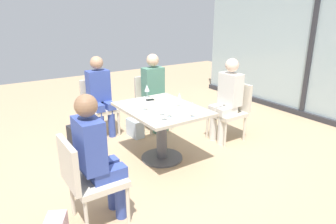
# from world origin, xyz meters

# --- Properties ---
(ground_plane) EXTENTS (12.00, 12.00, 0.00)m
(ground_plane) POSITION_xyz_m (0.00, 0.00, 0.00)
(ground_plane) COLOR tan
(window_wall_backdrop) EXTENTS (5.23, 0.10, 2.70)m
(window_wall_backdrop) POSITION_xyz_m (0.00, 3.20, 1.21)
(window_wall_backdrop) COLOR #A2B7BC
(window_wall_backdrop) RESTS_ON ground_plane
(dining_table_main) EXTENTS (1.17, 0.90, 0.73)m
(dining_table_main) POSITION_xyz_m (0.00, 0.00, 0.54)
(dining_table_main) COLOR #BCB29E
(dining_table_main) RESTS_ON ground_plane
(chair_far_left) EXTENTS (0.50, 0.46, 0.87)m
(chair_far_left) POSITION_xyz_m (-1.09, 0.50, 0.50)
(chair_far_left) COLOR beige
(chair_far_left) RESTS_ON ground_plane
(chair_front_right) EXTENTS (0.46, 0.50, 0.87)m
(chair_front_right) POSITION_xyz_m (0.73, -1.27, 0.50)
(chair_front_right) COLOR beige
(chair_front_right) RESTS_ON ground_plane
(chair_side_end) EXTENTS (0.50, 0.46, 0.87)m
(chair_side_end) POSITION_xyz_m (-1.36, -0.34, 0.50)
(chair_side_end) COLOR beige
(chair_side_end) RESTS_ON ground_plane
(chair_near_window) EXTENTS (0.46, 0.51, 0.87)m
(chair_near_window) POSITION_xyz_m (0.00, 1.27, 0.50)
(chair_near_window) COLOR beige
(chair_near_window) RESTS_ON ground_plane
(person_far_left) EXTENTS (0.39, 0.34, 1.26)m
(person_far_left) POSITION_xyz_m (-0.99, 0.50, 0.70)
(person_far_left) COLOR #4C7F6B
(person_far_left) RESTS_ON ground_plane
(person_front_right) EXTENTS (0.34, 0.39, 1.26)m
(person_front_right) POSITION_xyz_m (0.73, -1.16, 0.70)
(person_front_right) COLOR #384C9E
(person_front_right) RESTS_ON ground_plane
(person_side_end) EXTENTS (0.39, 0.34, 1.26)m
(person_side_end) POSITION_xyz_m (-1.25, -0.34, 0.70)
(person_side_end) COLOR #384C9E
(person_side_end) RESTS_ON ground_plane
(person_near_window) EXTENTS (0.34, 0.39, 1.26)m
(person_near_window) POSITION_xyz_m (-0.00, 1.16, 0.70)
(person_near_window) COLOR silver
(person_near_window) RESTS_ON ground_plane
(wine_glass_0) EXTENTS (0.07, 0.07, 0.18)m
(wine_glass_0) POSITION_xyz_m (0.28, -0.18, 0.86)
(wine_glass_0) COLOR silver
(wine_glass_0) RESTS_ON dining_table_main
(wine_glass_1) EXTENTS (0.07, 0.07, 0.18)m
(wine_glass_1) POSITION_xyz_m (0.10, 0.21, 0.86)
(wine_glass_1) COLOR silver
(wine_glass_1) RESTS_ON dining_table_main
(wine_glass_2) EXTENTS (0.07, 0.07, 0.18)m
(wine_glass_2) POSITION_xyz_m (0.43, -0.24, 0.86)
(wine_glass_2) COLOR silver
(wine_glass_2) RESTS_ON dining_table_main
(wine_glass_3) EXTENTS (0.07, 0.07, 0.18)m
(wine_glass_3) POSITION_xyz_m (-0.01, -0.24, 0.86)
(wine_glass_3) COLOR silver
(wine_glass_3) RESTS_ON dining_table_main
(wine_glass_4) EXTENTS (0.07, 0.07, 0.18)m
(wine_glass_4) POSITION_xyz_m (0.37, -0.13, 0.86)
(wine_glass_4) COLOR silver
(wine_glass_4) RESTS_ON dining_table_main
(wine_glass_5) EXTENTS (0.07, 0.07, 0.18)m
(wine_glass_5) POSITION_xyz_m (-0.52, 0.09, 0.86)
(wine_glass_5) COLOR silver
(wine_glass_5) RESTS_ON dining_table_main
(wine_glass_6) EXTENTS (0.07, 0.07, 0.18)m
(wine_glass_6) POSITION_xyz_m (0.52, 0.09, 0.86)
(wine_glass_6) COLOR silver
(wine_glass_6) RESTS_ON dining_table_main
(coffee_cup) EXTENTS (0.08, 0.08, 0.09)m
(coffee_cup) POSITION_xyz_m (-0.04, -0.12, 0.78)
(coffee_cup) COLOR white
(coffee_cup) RESTS_ON dining_table_main
(cell_phone_on_table) EXTENTS (0.10, 0.16, 0.01)m
(cell_phone_on_table) POSITION_xyz_m (-0.38, 0.04, 0.73)
(cell_phone_on_table) COLOR black
(cell_phone_on_table) RESTS_ON dining_table_main
(handbag_0) EXTENTS (0.31, 0.18, 0.28)m
(handbag_0) POSITION_xyz_m (-0.88, 0.06, 0.14)
(handbag_0) COLOR silver
(handbag_0) RESTS_ON ground_plane
(handbag_2) EXTENTS (0.32, 0.19, 0.28)m
(handbag_2) POSITION_xyz_m (-1.10, -0.82, 0.14)
(handbag_2) COLOR #232328
(handbag_2) RESTS_ON ground_plane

